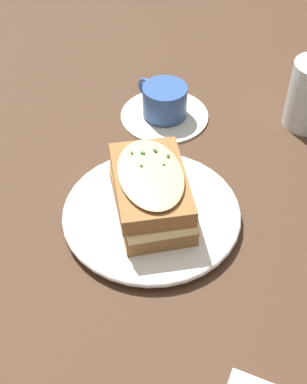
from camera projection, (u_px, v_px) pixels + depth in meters
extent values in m
plane|color=#473021|center=(163.00, 225.00, 0.75)|extent=(2.40, 2.40, 0.00)
cylinder|color=white|center=(153.00, 212.00, 0.75)|extent=(0.23, 0.23, 0.02)
torus|color=white|center=(153.00, 211.00, 0.75)|extent=(0.25, 0.25, 0.01)
cube|color=olive|center=(153.00, 202.00, 0.74)|extent=(0.17, 0.17, 0.03)
cube|color=#EFDB93|center=(153.00, 192.00, 0.72)|extent=(0.17, 0.17, 0.01)
cube|color=olive|center=(152.00, 182.00, 0.71)|extent=(0.17, 0.17, 0.03)
ellipsoid|color=beige|center=(152.00, 172.00, 0.70)|extent=(0.16, 0.16, 0.01)
cube|color=#2D6028|center=(155.00, 150.00, 0.72)|extent=(0.01, 0.01, 0.00)
cube|color=#2D6028|center=(132.00, 153.00, 0.71)|extent=(0.00, 0.01, 0.00)
cube|color=#2D6028|center=(143.00, 164.00, 0.70)|extent=(0.00, 0.01, 0.00)
cube|color=#2D6028|center=(143.00, 153.00, 0.71)|extent=(0.00, 0.01, 0.00)
cube|color=#2D6028|center=(164.00, 164.00, 0.70)|extent=(0.00, 0.00, 0.00)
cube|color=#2D6028|center=(168.00, 156.00, 0.71)|extent=(0.01, 0.00, 0.00)
cylinder|color=silver|center=(165.00, 115.00, 0.92)|extent=(0.15, 0.15, 0.01)
cylinder|color=#33569E|center=(165.00, 100.00, 0.90)|extent=(0.07, 0.07, 0.05)
cylinder|color=#381E0F|center=(165.00, 91.00, 0.88)|extent=(0.06, 0.06, 0.00)
torus|color=#33569E|center=(146.00, 88.00, 0.92)|extent=(0.02, 0.04, 0.04)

